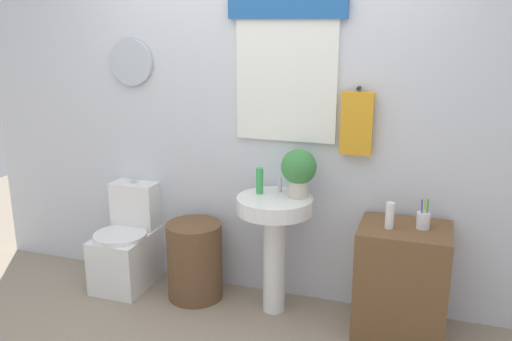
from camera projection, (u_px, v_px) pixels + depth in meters
The scene contains 10 objects.
back_wall at pixel (262, 112), 3.72m from camera, with size 4.40×0.18×2.60m.
toilet at pixel (128, 247), 4.04m from camera, with size 0.38×0.51×0.77m.
laundry_hamper at pixel (195, 261), 3.84m from camera, with size 0.39×0.39×0.55m, color brown.
pedestal_sink at pixel (274, 227), 3.58m from camera, with size 0.50×0.50×0.81m.
faucet at pixel (280, 185), 3.62m from camera, with size 0.03×0.03×0.10m, color silver.
wooden_cabinet at pixel (402, 280), 3.39m from camera, with size 0.55×0.44×0.70m, color brown.
soap_bottle at pixel (260, 181), 3.58m from camera, with size 0.05×0.05×0.17m, color green.
potted_plant at pixel (299, 170), 3.48m from camera, with size 0.23×0.23×0.32m.
lotion_bottle at pixel (390, 215), 3.26m from camera, with size 0.05×0.05×0.16m, color white.
toothbrush_cup at pixel (423, 220), 3.27m from camera, with size 0.08×0.08×0.19m.
Camera 1 is at (1.15, -2.36, 1.92)m, focal length 38.25 mm.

